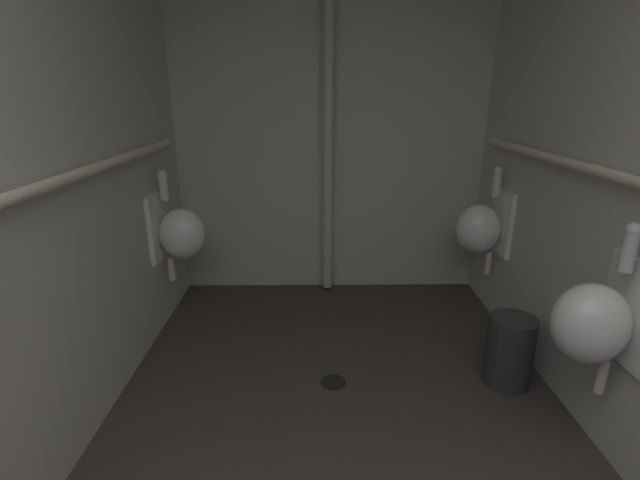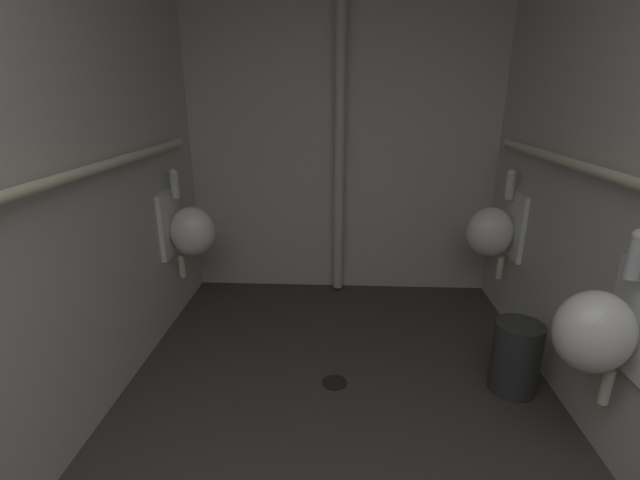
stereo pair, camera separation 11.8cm
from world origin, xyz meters
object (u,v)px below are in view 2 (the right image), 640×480
object	(u,v)px
standpipe_back_wall	(340,128)
waste_bin	(516,357)
floor_drain	(335,382)
urinal_left_mid	(190,230)
urinal_right_far	(494,231)
urinal_right_mid	(600,329)

from	to	relation	value
standpipe_back_wall	waste_bin	distance (m)	1.90
standpipe_back_wall	floor_drain	size ratio (longest dim) A/B	17.99
urinal_left_mid	standpipe_back_wall	bearing A→B (deg)	27.53
standpipe_back_wall	urinal_right_far	bearing A→B (deg)	-22.79
urinal_right_mid	waste_bin	distance (m)	0.68
standpipe_back_wall	floor_drain	distance (m)	1.77
waste_bin	floor_drain	bearing A→B (deg)	-179.94
urinal_left_mid	floor_drain	distance (m)	1.38
urinal_left_mid	waste_bin	bearing A→B (deg)	-19.88
floor_drain	waste_bin	bearing A→B (deg)	0.06
urinal_left_mid	standpipe_back_wall	distance (m)	1.29
standpipe_back_wall	waste_bin	bearing A→B (deg)	-51.92
urinal_right_mid	urinal_right_far	xyz separation A→B (m)	(0.00, 1.29, 0.00)
urinal_right_mid	waste_bin	world-z (taller)	urinal_right_mid
urinal_right_far	waste_bin	world-z (taller)	urinal_right_far
standpipe_back_wall	floor_drain	world-z (taller)	standpipe_back_wall
standpipe_back_wall	urinal_left_mid	bearing A→B (deg)	-152.47
urinal_left_mid	floor_drain	size ratio (longest dim) A/B	5.39
standpipe_back_wall	urinal_right_mid	bearing A→B (deg)	-59.01
urinal_right_mid	floor_drain	xyz separation A→B (m)	(-1.04, 0.50, -0.65)
waste_bin	urinal_right_far	bearing A→B (deg)	84.47
urinal_right_mid	standpipe_back_wall	xyz separation A→B (m)	(-1.04, 1.72, 0.63)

